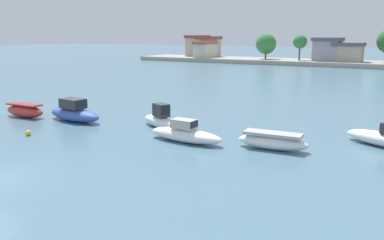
% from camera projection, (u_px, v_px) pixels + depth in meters
% --- Properties ---
extents(moored_boat_0, '(3.81, 1.34, 1.06)m').
position_uv_depth(moored_boat_0, '(25.00, 111.00, 31.86)').
color(moored_boat_0, '#C63833').
rests_on(moored_boat_0, ground).
extents(moored_boat_1, '(5.19, 2.07, 1.68)m').
position_uv_depth(moored_boat_1, '(74.00, 113.00, 30.41)').
color(moored_boat_1, '#3856A8').
rests_on(moored_boat_1, ground).
extents(moored_boat_2, '(3.73, 2.49, 1.70)m').
position_uv_depth(moored_boat_2, '(160.00, 119.00, 28.35)').
color(moored_boat_2, white).
rests_on(moored_boat_2, ground).
extents(moored_boat_3, '(5.05, 1.65, 1.37)m').
position_uv_depth(moored_boat_3, '(185.00, 134.00, 24.54)').
color(moored_boat_3, white).
rests_on(moored_boat_3, ground).
extents(moored_boat_4, '(4.11, 1.52, 0.98)m').
position_uv_depth(moored_boat_4, '(273.00, 141.00, 22.93)').
color(moored_boat_4, white).
rests_on(moored_boat_4, ground).
extents(moored_boat_5, '(4.63, 2.99, 1.42)m').
position_uv_depth(moored_boat_5, '(384.00, 138.00, 23.54)').
color(moored_boat_5, white).
rests_on(moored_boat_5, ground).
extents(mooring_buoy_3, '(0.34, 0.34, 0.34)m').
position_uv_depth(mooring_buoy_3, '(28.00, 133.00, 26.11)').
color(mooring_buoy_3, yellow).
rests_on(mooring_buoy_3, ground).
extents(distant_shoreline, '(93.50, 11.79, 7.71)m').
position_uv_depth(distant_shoreline, '(318.00, 55.00, 85.93)').
color(distant_shoreline, '#9E998C').
rests_on(distant_shoreline, ground).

